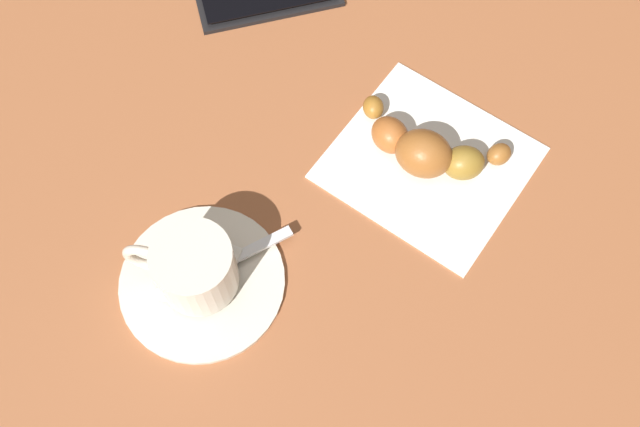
{
  "coord_description": "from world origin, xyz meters",
  "views": [
    {
      "loc": [
        0.19,
        0.2,
        0.56
      ],
      "look_at": [
        0.02,
        0.01,
        0.01
      ],
      "focal_mm": 40.04,
      "sensor_mm": 36.0,
      "label": 1
    }
  ],
  "objects_px": {
    "teaspoon": "(201,274)",
    "napkin": "(429,162)",
    "espresso_cup": "(193,267)",
    "sugar_packet": "(204,247)",
    "saucer": "(202,281)",
    "croissant": "(426,149)"
  },
  "relations": [
    {
      "from": "napkin",
      "to": "croissant",
      "type": "relative_size",
      "value": 1.2
    },
    {
      "from": "teaspoon",
      "to": "napkin",
      "type": "relative_size",
      "value": 0.75
    },
    {
      "from": "espresso_cup",
      "to": "napkin",
      "type": "bearing_deg",
      "value": 166.76
    },
    {
      "from": "espresso_cup",
      "to": "croissant",
      "type": "bearing_deg",
      "value": 167.81
    },
    {
      "from": "espresso_cup",
      "to": "teaspoon",
      "type": "xyz_separation_m",
      "value": [
        -0.0,
        -0.0,
        -0.02
      ]
    },
    {
      "from": "saucer",
      "to": "croissant",
      "type": "distance_m",
      "value": 0.22
    },
    {
      "from": "espresso_cup",
      "to": "croissant",
      "type": "xyz_separation_m",
      "value": [
        -0.22,
        0.05,
        -0.02
      ]
    },
    {
      "from": "saucer",
      "to": "sugar_packet",
      "type": "height_order",
      "value": "sugar_packet"
    },
    {
      "from": "sugar_packet",
      "to": "croissant",
      "type": "relative_size",
      "value": 0.46
    },
    {
      "from": "teaspoon",
      "to": "napkin",
      "type": "bearing_deg",
      "value": 166.49
    },
    {
      "from": "espresso_cup",
      "to": "napkin",
      "type": "distance_m",
      "value": 0.23
    },
    {
      "from": "saucer",
      "to": "croissant",
      "type": "height_order",
      "value": "croissant"
    },
    {
      "from": "saucer",
      "to": "teaspoon",
      "type": "height_order",
      "value": "teaspoon"
    },
    {
      "from": "espresso_cup",
      "to": "croissant",
      "type": "relative_size",
      "value": 0.6
    },
    {
      "from": "napkin",
      "to": "saucer",
      "type": "bearing_deg",
      "value": -12.88
    },
    {
      "from": "saucer",
      "to": "croissant",
      "type": "xyz_separation_m",
      "value": [
        -0.22,
        0.05,
        0.02
      ]
    },
    {
      "from": "espresso_cup",
      "to": "croissant",
      "type": "height_order",
      "value": "espresso_cup"
    },
    {
      "from": "espresso_cup",
      "to": "sugar_packet",
      "type": "xyz_separation_m",
      "value": [
        -0.02,
        -0.02,
        -0.02
      ]
    },
    {
      "from": "saucer",
      "to": "teaspoon",
      "type": "relative_size",
      "value": 1.12
    },
    {
      "from": "teaspoon",
      "to": "espresso_cup",
      "type": "bearing_deg",
      "value": 2.0
    },
    {
      "from": "espresso_cup",
      "to": "napkin",
      "type": "height_order",
      "value": "espresso_cup"
    },
    {
      "from": "espresso_cup",
      "to": "sugar_packet",
      "type": "distance_m",
      "value": 0.04
    }
  ]
}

